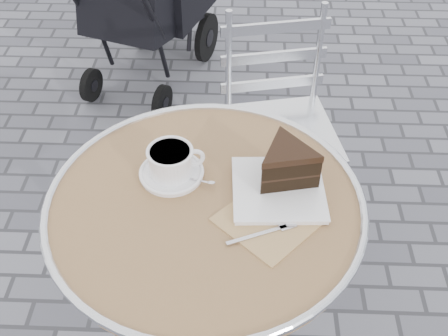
{
  "coord_description": "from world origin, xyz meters",
  "views": [
    {
      "loc": [
        0.08,
        -0.85,
        1.64
      ],
      "look_at": [
        0.04,
        0.06,
        0.78
      ],
      "focal_mm": 45.0,
      "sensor_mm": 36.0,
      "label": 1
    }
  ],
  "objects_px": {
    "cappuccino_set": "(172,164)",
    "bistro_chair": "(276,99)",
    "cake_plate_set": "(285,171)",
    "cafe_table": "(207,248)"
  },
  "relations": [
    {
      "from": "cappuccino_set",
      "to": "bistro_chair",
      "type": "distance_m",
      "value": 0.73
    },
    {
      "from": "cafe_table",
      "to": "bistro_chair",
      "type": "bearing_deg",
      "value": 74.68
    },
    {
      "from": "cake_plate_set",
      "to": "bistro_chair",
      "type": "distance_m",
      "value": 0.71
    },
    {
      "from": "cake_plate_set",
      "to": "cappuccino_set",
      "type": "bearing_deg",
      "value": 170.75
    },
    {
      "from": "cappuccino_set",
      "to": "bistro_chair",
      "type": "relative_size",
      "value": 0.21
    },
    {
      "from": "cappuccino_set",
      "to": "bistro_chair",
      "type": "bearing_deg",
      "value": 51.2
    },
    {
      "from": "cafe_table",
      "to": "bistro_chair",
      "type": "relative_size",
      "value": 0.92
    },
    {
      "from": "cafe_table",
      "to": "cake_plate_set",
      "type": "height_order",
      "value": "cake_plate_set"
    },
    {
      "from": "bistro_chair",
      "to": "cafe_table",
      "type": "bearing_deg",
      "value": -117.14
    },
    {
      "from": "cappuccino_set",
      "to": "cake_plate_set",
      "type": "bearing_deg",
      "value": -21.49
    }
  ]
}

